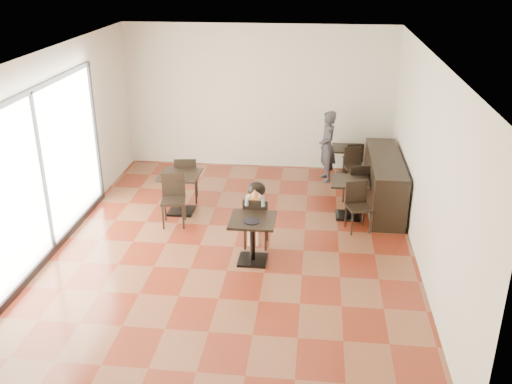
# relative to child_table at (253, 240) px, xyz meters

# --- Properties ---
(floor) EXTENTS (6.00, 8.00, 0.01)m
(floor) POSITION_rel_child_table_xyz_m (-0.37, 0.44, -0.38)
(floor) COLOR brown
(floor) RESTS_ON ground
(ceiling) EXTENTS (6.00, 8.00, 0.01)m
(ceiling) POSITION_rel_child_table_xyz_m (-0.37, 0.44, 2.82)
(ceiling) COLOR silver
(ceiling) RESTS_ON floor
(wall_back) EXTENTS (6.00, 0.01, 3.20)m
(wall_back) POSITION_rel_child_table_xyz_m (-0.37, 4.44, 1.22)
(wall_back) COLOR silver
(wall_back) RESTS_ON floor
(wall_front) EXTENTS (6.00, 0.01, 3.20)m
(wall_front) POSITION_rel_child_table_xyz_m (-0.37, -3.56, 1.22)
(wall_front) COLOR silver
(wall_front) RESTS_ON floor
(wall_left) EXTENTS (0.01, 8.00, 3.20)m
(wall_left) POSITION_rel_child_table_xyz_m (-3.37, 0.44, 1.22)
(wall_left) COLOR silver
(wall_left) RESTS_ON floor
(wall_right) EXTENTS (0.01, 8.00, 3.20)m
(wall_right) POSITION_rel_child_table_xyz_m (2.63, 0.44, 1.22)
(wall_right) COLOR silver
(wall_right) RESTS_ON floor
(storefront_window) EXTENTS (0.04, 4.50, 2.60)m
(storefront_window) POSITION_rel_child_table_xyz_m (-3.34, -0.06, 1.02)
(storefront_window) COLOR white
(storefront_window) RESTS_ON floor
(child_table) EXTENTS (0.71, 0.71, 0.75)m
(child_table) POSITION_rel_child_table_xyz_m (0.00, 0.00, 0.00)
(child_table) COLOR black
(child_table) RESTS_ON floor
(child_chair) EXTENTS (0.41, 0.41, 0.91)m
(child_chair) POSITION_rel_child_table_xyz_m (0.00, 0.55, 0.08)
(child_chair) COLOR black
(child_chair) RESTS_ON floor
(child) EXTENTS (0.41, 0.57, 1.14)m
(child) POSITION_rel_child_table_xyz_m (0.00, 0.55, 0.19)
(child) COLOR slate
(child) RESTS_ON child_chair
(plate) EXTENTS (0.25, 0.25, 0.02)m
(plate) POSITION_rel_child_table_xyz_m (0.00, -0.10, 0.38)
(plate) COLOR black
(plate) RESTS_ON child_table
(pizza_slice) EXTENTS (0.26, 0.20, 0.06)m
(pizza_slice) POSITION_rel_child_table_xyz_m (0.00, 0.36, 0.61)
(pizza_slice) COLOR #F1D383
(pizza_slice) RESTS_ON child
(adult_patron) EXTENTS (0.48, 0.62, 1.54)m
(adult_patron) POSITION_rel_child_table_xyz_m (1.18, 3.67, 0.39)
(adult_patron) COLOR #36363B
(adult_patron) RESTS_ON floor
(cafe_table_mid) EXTENTS (0.87, 0.87, 0.73)m
(cafe_table_mid) POSITION_rel_child_table_xyz_m (1.59, 1.86, -0.01)
(cafe_table_mid) COLOR black
(cafe_table_mid) RESTS_ON floor
(cafe_table_left) EXTENTS (0.84, 0.84, 0.78)m
(cafe_table_left) POSITION_rel_child_table_xyz_m (-1.57, 1.72, 0.01)
(cafe_table_left) COLOR black
(cafe_table_left) RESTS_ON floor
(cafe_table_back) EXTENTS (0.75, 0.75, 0.67)m
(cafe_table_back) POSITION_rel_child_table_xyz_m (1.62, 3.94, -0.04)
(cafe_table_back) COLOR black
(cafe_table_back) RESTS_ON floor
(chair_mid_a) EXTENTS (0.50, 0.50, 0.88)m
(chair_mid_a) POSITION_rel_child_table_xyz_m (1.74, 2.41, 0.06)
(chair_mid_a) COLOR black
(chair_mid_a) RESTS_ON floor
(chair_mid_b) EXTENTS (0.50, 0.50, 0.88)m
(chair_mid_b) POSITION_rel_child_table_xyz_m (1.74, 1.31, 0.06)
(chair_mid_b) COLOR black
(chair_mid_b) RESTS_ON floor
(chair_left_a) EXTENTS (0.48, 0.48, 0.94)m
(chair_left_a) POSITION_rel_child_table_xyz_m (-1.57, 2.27, 0.09)
(chair_left_a) COLOR black
(chair_left_a) RESTS_ON floor
(chair_left_b) EXTENTS (0.48, 0.48, 0.94)m
(chair_left_b) POSITION_rel_child_table_xyz_m (-1.57, 1.17, 0.09)
(chair_left_b) COLOR black
(chair_left_b) RESTS_ON floor
(chair_back_a) EXTENTS (0.43, 0.43, 0.81)m
(chair_back_a) POSITION_rel_child_table_xyz_m (1.75, 3.94, 0.03)
(chair_back_a) COLOR black
(chair_back_a) RESTS_ON floor
(chair_back_b) EXTENTS (0.43, 0.43, 0.81)m
(chair_back_b) POSITION_rel_child_table_xyz_m (1.75, 3.42, 0.03)
(chair_back_b) COLOR black
(chair_back_b) RESTS_ON floor
(service_counter) EXTENTS (0.60, 2.40, 1.00)m
(service_counter) POSITION_rel_child_table_xyz_m (2.28, 2.44, 0.12)
(service_counter) COLOR black
(service_counter) RESTS_ON floor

